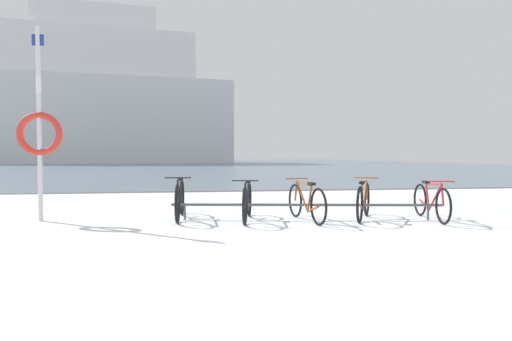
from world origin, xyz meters
The scene contains 9 objects.
ground centered at (0.00, 53.90, -0.04)m, with size 80.00×132.00×0.08m.
bike_rack centered at (0.56, 3.39, 0.27)m, with size 4.93×0.88×0.31m.
bicycle_0 centered at (-1.74, 3.87, 0.37)m, with size 0.46×1.79×0.81m.
bicycle_1 centered at (-0.52, 3.49, 0.35)m, with size 0.52×1.69×0.77m.
bicycle_2 centered at (0.53, 3.27, 0.35)m, with size 0.46×1.71×0.76m.
bicycle_3 centered at (1.65, 3.30, 0.35)m, with size 0.87×1.48×0.77m.
bicycle_4 centered at (2.86, 3.05, 0.34)m, with size 0.46×1.71×0.75m.
rescue_post centered at (-4.25, 4.00, 1.66)m, with size 0.80×0.12×3.52m.
ferry_ship centered at (-15.06, 65.79, 9.83)m, with size 39.75×16.20×29.29m.
Camera 1 is at (-1.54, -4.33, 1.19)m, focal length 30.30 mm.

